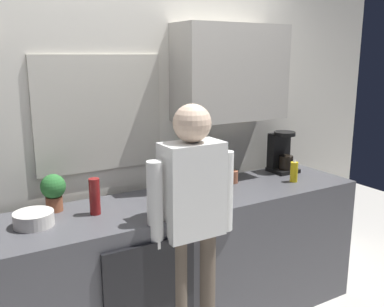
{
  "coord_description": "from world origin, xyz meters",
  "views": [
    {
      "loc": [
        -1.22,
        -2.05,
        1.87
      ],
      "look_at": [
        0.15,
        0.25,
        1.25
      ],
      "focal_mm": 40.27,
      "sensor_mm": 36.0,
      "label": 1
    }
  ],
  "objects_px": {
    "bottle_clear_soda": "(216,166)",
    "coffee_maker": "(281,154)",
    "potted_plant": "(53,190)",
    "cup_terracotta_mug": "(233,177)",
    "dish_soap": "(294,172)",
    "person_at_sink": "(192,214)",
    "mixing_bowl": "(34,219)",
    "bottle_red_vinegar": "(95,196)"
  },
  "relations": [
    {
      "from": "bottle_red_vinegar",
      "to": "person_at_sink",
      "type": "relative_size",
      "value": 0.14
    },
    {
      "from": "bottle_clear_soda",
      "to": "dish_soap",
      "type": "xyz_separation_m",
      "value": [
        0.55,
        -0.23,
        -0.06
      ]
    },
    {
      "from": "cup_terracotta_mug",
      "to": "mixing_bowl",
      "type": "bearing_deg",
      "value": -175.88
    },
    {
      "from": "mixing_bowl",
      "to": "bottle_red_vinegar",
      "type": "bearing_deg",
      "value": 0.17
    },
    {
      "from": "coffee_maker",
      "to": "cup_terracotta_mug",
      "type": "height_order",
      "value": "coffee_maker"
    },
    {
      "from": "cup_terracotta_mug",
      "to": "potted_plant",
      "type": "height_order",
      "value": "potted_plant"
    },
    {
      "from": "bottle_red_vinegar",
      "to": "bottle_clear_soda",
      "type": "xyz_separation_m",
      "value": [
        0.94,
        0.12,
        0.03
      ]
    },
    {
      "from": "potted_plant",
      "to": "bottle_clear_soda",
      "type": "bearing_deg",
      "value": -2.89
    },
    {
      "from": "coffee_maker",
      "to": "person_at_sink",
      "type": "distance_m",
      "value": 1.24
    },
    {
      "from": "person_at_sink",
      "to": "cup_terracotta_mug",
      "type": "bearing_deg",
      "value": 34.5
    },
    {
      "from": "bottle_red_vinegar",
      "to": "mixing_bowl",
      "type": "distance_m",
      "value": 0.36
    },
    {
      "from": "coffee_maker",
      "to": "person_at_sink",
      "type": "height_order",
      "value": "person_at_sink"
    },
    {
      "from": "mixing_bowl",
      "to": "person_at_sink",
      "type": "relative_size",
      "value": 0.14
    },
    {
      "from": "person_at_sink",
      "to": "bottle_red_vinegar",
      "type": "bearing_deg",
      "value": 145.38
    },
    {
      "from": "coffee_maker",
      "to": "cup_terracotta_mug",
      "type": "relative_size",
      "value": 3.59
    },
    {
      "from": "coffee_maker",
      "to": "dish_soap",
      "type": "distance_m",
      "value": 0.31
    },
    {
      "from": "coffee_maker",
      "to": "person_at_sink",
      "type": "bearing_deg",
      "value": -156.6
    },
    {
      "from": "bottle_clear_soda",
      "to": "coffee_maker",
      "type": "bearing_deg",
      "value": 3.8
    },
    {
      "from": "bottle_clear_soda",
      "to": "potted_plant",
      "type": "distance_m",
      "value": 1.14
    },
    {
      "from": "bottle_clear_soda",
      "to": "mixing_bowl",
      "type": "relative_size",
      "value": 1.27
    },
    {
      "from": "bottle_clear_soda",
      "to": "cup_terracotta_mug",
      "type": "bearing_deg",
      "value": -8.69
    },
    {
      "from": "cup_terracotta_mug",
      "to": "potted_plant",
      "type": "distance_m",
      "value": 1.28
    },
    {
      "from": "dish_soap",
      "to": "bottle_clear_soda",
      "type": "bearing_deg",
      "value": 157.21
    },
    {
      "from": "cup_terracotta_mug",
      "to": "person_at_sink",
      "type": "distance_m",
      "value": 0.74
    },
    {
      "from": "cup_terracotta_mug",
      "to": "dish_soap",
      "type": "distance_m",
      "value": 0.46
    },
    {
      "from": "mixing_bowl",
      "to": "bottle_clear_soda",
      "type": "bearing_deg",
      "value": 5.49
    },
    {
      "from": "cup_terracotta_mug",
      "to": "bottle_red_vinegar",
      "type": "bearing_deg",
      "value": -174.6
    },
    {
      "from": "bottle_red_vinegar",
      "to": "mixing_bowl",
      "type": "height_order",
      "value": "bottle_red_vinegar"
    },
    {
      "from": "potted_plant",
      "to": "mixing_bowl",
      "type": "bearing_deg",
      "value": -130.65
    },
    {
      "from": "bottle_red_vinegar",
      "to": "cup_terracotta_mug",
      "type": "distance_m",
      "value": 1.09
    },
    {
      "from": "coffee_maker",
      "to": "potted_plant",
      "type": "relative_size",
      "value": 1.43
    },
    {
      "from": "potted_plant",
      "to": "person_at_sink",
      "type": "height_order",
      "value": "person_at_sink"
    },
    {
      "from": "mixing_bowl",
      "to": "dish_soap",
      "type": "bearing_deg",
      "value": -3.3
    },
    {
      "from": "bottle_clear_soda",
      "to": "person_at_sink",
      "type": "xyz_separation_m",
      "value": [
        -0.46,
        -0.45,
        -0.13
      ]
    },
    {
      "from": "bottle_red_vinegar",
      "to": "person_at_sink",
      "type": "distance_m",
      "value": 0.59
    },
    {
      "from": "bottle_red_vinegar",
      "to": "person_at_sink",
      "type": "bearing_deg",
      "value": -33.91
    },
    {
      "from": "cup_terracotta_mug",
      "to": "dish_soap",
      "type": "bearing_deg",
      "value": -27.03
    },
    {
      "from": "potted_plant",
      "to": "dish_soap",
      "type": "relative_size",
      "value": 1.28
    },
    {
      "from": "bottle_red_vinegar",
      "to": "bottle_clear_soda",
      "type": "relative_size",
      "value": 0.79
    },
    {
      "from": "potted_plant",
      "to": "coffee_maker",
      "type": "bearing_deg",
      "value": -0.42
    },
    {
      "from": "cup_terracotta_mug",
      "to": "dish_soap",
      "type": "relative_size",
      "value": 0.51
    },
    {
      "from": "mixing_bowl",
      "to": "person_at_sink",
      "type": "xyz_separation_m",
      "value": [
        0.83,
        -0.32,
        -0.03
      ]
    }
  ]
}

